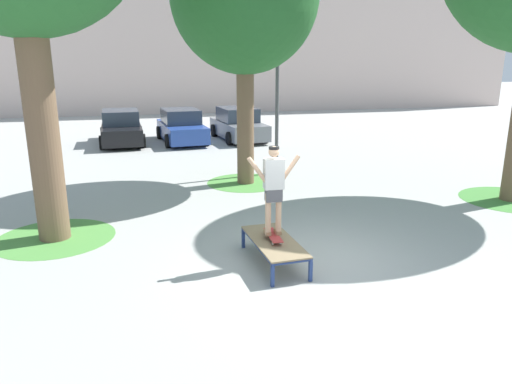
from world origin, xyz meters
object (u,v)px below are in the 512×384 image
(skater, at_px, (274,185))
(car_blue, at_px, (181,127))
(light_post, at_px, (278,56))
(skate_box, at_px, (274,243))
(skateboard, at_px, (273,235))
(car_grey, at_px, (238,125))
(car_black, at_px, (121,128))

(skater, bearing_deg, car_blue, 92.16)
(skater, relative_size, light_post, 0.29)
(skate_box, bearing_deg, car_blue, 92.17)
(skater, xyz_separation_m, light_post, (2.05, 7.09, 2.29))
(skate_box, relative_size, skateboard, 2.42)
(skateboard, xyz_separation_m, car_grey, (2.15, 14.23, 0.15))
(car_black, relative_size, car_blue, 0.98)
(skateboard, xyz_separation_m, light_post, (2.05, 7.09, 3.29))
(skate_box, height_order, car_black, car_black)
(skater, bearing_deg, car_black, 102.62)
(skateboard, bearing_deg, skate_box, -86.10)
(car_black, distance_m, car_blue, 2.69)
(car_black, height_order, car_blue, same)
(car_black, xyz_separation_m, car_blue, (2.69, -0.22, 0.00))
(skate_box, xyz_separation_m, car_blue, (-0.54, 14.22, 0.28))
(skate_box, height_order, car_grey, car_grey)
(car_black, distance_m, car_grey, 5.37)
(car_grey, xyz_separation_m, light_post, (-0.11, -7.14, 3.13))
(skateboard, bearing_deg, car_black, 102.62)
(skate_box, distance_m, skateboard, 0.14)
(skateboard, height_order, car_blue, car_blue)
(skateboard, xyz_separation_m, car_black, (-3.22, 14.38, 0.15))
(light_post, bearing_deg, skateboard, -106.08)
(skateboard, height_order, skater, skater)
(car_blue, height_order, car_grey, same)
(car_black, bearing_deg, light_post, -54.13)
(car_black, xyz_separation_m, light_post, (5.26, -7.28, 3.13))
(skateboard, height_order, light_post, light_post)
(skater, bearing_deg, light_post, 73.91)
(light_post, bearing_deg, car_black, 125.87)
(skater, height_order, car_blue, skater)
(car_grey, bearing_deg, light_post, -90.87)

